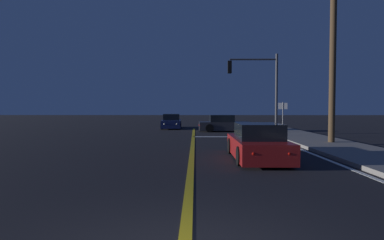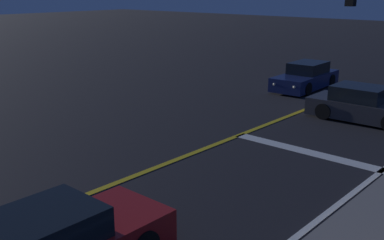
# 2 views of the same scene
# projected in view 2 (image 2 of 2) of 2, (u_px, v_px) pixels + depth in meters

# --- Properties ---
(lane_line_center) EXTENTS (0.20, 31.53, 0.01)m
(lane_line_center) POSITION_uv_depth(u_px,v_px,m) (42.00, 212.00, 10.75)
(lane_line_center) COLOR gold
(lane_line_center) RESTS_ON ground
(stop_bar) EXTENTS (5.23, 0.50, 0.01)m
(stop_bar) POSITION_uv_depth(u_px,v_px,m) (307.00, 152.00, 14.69)
(stop_bar) COLOR white
(stop_bar) RESTS_ON ground
(car_side_waiting_charcoal) EXTENTS (4.22, 1.98, 1.34)m
(car_side_waiting_charcoal) POSITION_uv_depth(u_px,v_px,m) (363.00, 106.00, 18.06)
(car_side_waiting_charcoal) COLOR #2D2D33
(car_side_waiting_charcoal) RESTS_ON ground
(car_following_oncoming_navy) EXTENTS (1.96, 4.60, 1.34)m
(car_following_oncoming_navy) POSITION_uv_depth(u_px,v_px,m) (306.00, 77.00, 23.78)
(car_following_oncoming_navy) COLOR navy
(car_following_oncoming_navy) RESTS_ON ground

